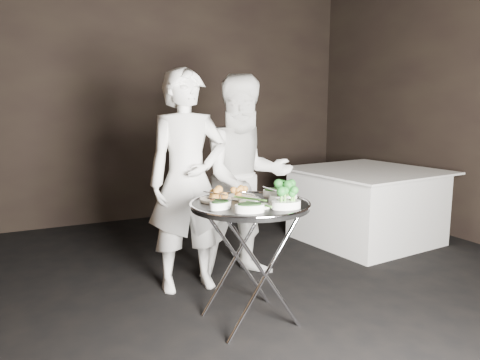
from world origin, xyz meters
name	(u,v)px	position (x,y,z in m)	size (l,w,h in m)	color
floor	(271,347)	(0.00, 0.00, -0.03)	(6.00, 7.00, 0.05)	black
wall_back	(128,100)	(0.00, 3.52, 1.50)	(6.00, 0.05, 3.00)	black
tray_stand	(250,257)	(0.03, 0.33, 0.45)	(0.54, 0.46, 0.80)	silver
serving_tray	(250,205)	(0.03, 0.33, 0.81)	(0.79, 0.79, 0.04)	black
potato_plate_a	(215,196)	(-0.15, 0.50, 0.85)	(0.22, 0.22, 0.08)	beige
potato_plate_b	(242,193)	(0.06, 0.53, 0.85)	(0.19, 0.19, 0.07)	beige
greens_bowl	(272,192)	(0.27, 0.47, 0.85)	(0.12, 0.12, 0.07)	white
asparagus_plate_a	(250,200)	(0.03, 0.35, 0.84)	(0.23, 0.20, 0.04)	white
asparagus_plate_b	(259,206)	(0.01, 0.18, 0.83)	(0.21, 0.15, 0.04)	white
spinach_bowl_a	(221,204)	(-0.21, 0.28, 0.85)	(0.19, 0.16, 0.07)	white
spinach_bowl_b	(250,207)	(-0.09, 0.11, 0.85)	(0.20, 0.16, 0.07)	white
broccoli_bowl_a	(283,196)	(0.24, 0.27, 0.86)	(0.20, 0.15, 0.08)	white
broccoli_bowl_b	(286,203)	(0.16, 0.10, 0.85)	(0.20, 0.16, 0.08)	white
serving_utensils	(248,193)	(0.04, 0.40, 0.87)	(0.59, 0.43, 0.01)	silver
waiter_left	(188,181)	(-0.13, 1.08, 0.87)	(0.63, 0.41, 1.73)	white
waiter_right	(246,178)	(0.38, 1.10, 0.85)	(0.83, 0.64, 1.70)	white
dining_table	(366,205)	(2.01, 1.45, 0.39)	(1.35, 1.35, 0.77)	silver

